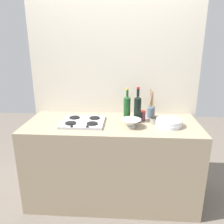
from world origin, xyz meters
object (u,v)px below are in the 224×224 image
Objects in this scene: condiment_jar_front at (153,120)px; condiment_jar_rear at (142,115)px; stovetop_hob at (83,122)px; wine_bottle_mid_left at (137,108)px; wine_bottle_leftmost at (127,108)px; plate_stack at (169,123)px; mixing_bowl at (131,123)px; utensil_crock at (151,111)px.

condiment_jar_front is 0.72× the size of condiment_jar_rear.
stovetop_hob is 0.58m from wine_bottle_mid_left.
plate_stack is at bearing -16.62° from wine_bottle_leftmost.
stovetop_hob is at bearing 178.07° from plate_stack.
wine_bottle_leftmost reaches higher than stovetop_hob.
stovetop_hob is 2.18× the size of mixing_bowl.
stovetop_hob is 1.23× the size of wine_bottle_leftmost.
condiment_jar_rear is at bearing 12.01° from stovetop_hob.
utensil_crock is (0.16, 0.17, -0.08)m from wine_bottle_mid_left.
mixing_bowl is 0.26m from condiment_jar_front.
utensil_crock is (0.27, 0.14, -0.07)m from wine_bottle_leftmost.
wine_bottle_leftmost is 0.21m from mixing_bowl.
mixing_bowl is at bearing -113.47° from wine_bottle_mid_left.
plate_stack is 2.54× the size of condiment_jar_rear.
wine_bottle_mid_left is (0.11, -0.03, 0.01)m from wine_bottle_leftmost.
condiment_jar_rear reaches higher than condiment_jar_front.
mixing_bowl is at bearing -77.05° from wine_bottle_leftmost.
wine_bottle_mid_left is at bearing -133.36° from utensil_crock.
plate_stack is at bearing -60.08° from utensil_crock.
utensil_crock is at bearing 119.92° from plate_stack.
wine_bottle_leftmost is 1.77× the size of mixing_bowl.
wine_bottle_leftmost reaches higher than plate_stack.
wine_bottle_leftmost is 0.11m from wine_bottle_mid_left.
condiment_jar_front is at bearing 159.01° from plate_stack.
plate_stack is 0.16m from condiment_jar_front.
condiment_jar_front is (0.16, -0.04, -0.11)m from wine_bottle_mid_left.
condiment_jar_rear is at bearing 147.57° from plate_stack.
wine_bottle_leftmost is (0.45, 0.10, 0.13)m from stovetop_hob.
plate_stack is (0.87, -0.03, 0.02)m from stovetop_hob.
condiment_jar_rear is at bearing -133.86° from utensil_crock.
wine_bottle_leftmost is at bearing 11.95° from stovetop_hob.
wine_bottle_mid_left is at bearing 162.39° from plate_stack.
plate_stack is 0.35m from wine_bottle_mid_left.
wine_bottle_mid_left is 0.13m from condiment_jar_rear.
wine_bottle_mid_left reaches higher than mixing_bowl.
wine_bottle_leftmost is at bearing 102.95° from mixing_bowl.
wine_bottle_leftmost is at bearing -152.22° from utensil_crock.
wine_bottle_mid_left is 3.59× the size of condiment_jar_rear.
condiment_jar_rear is (-0.11, 0.10, 0.01)m from condiment_jar_front.
plate_stack is 3.52× the size of condiment_jar_front.
utensil_crock is (0.72, 0.24, 0.06)m from stovetop_hob.
wine_bottle_mid_left is 0.24m from utensil_crock.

